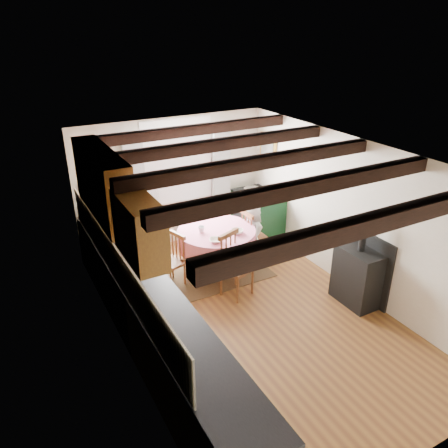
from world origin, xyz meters
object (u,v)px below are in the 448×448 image
cast_iron_stove (359,262)px  chair_left (171,261)px  child_right (253,232)px  cup (201,229)px  chair_near (237,266)px  aga_range (258,216)px  chair_right (254,235)px  child_far (198,225)px  dining_table (217,251)px

cast_iron_stove → chair_left: bearing=141.7°
child_right → cup: bearing=110.9°
chair_near → chair_left: bearing=116.7°
aga_range → cup: size_ratio=9.47×
chair_left → chair_right: chair_right is taller
cast_iron_stove → chair_right: bearing=109.4°
cup → child_far: bearing=68.5°
aga_range → child_right: 0.86m
dining_table → cast_iron_stove: (1.42, -1.81, 0.30)m
chair_near → chair_right: bearing=24.6°
cast_iron_stove → cup: bearing=132.0°
dining_table → child_far: child_far is taller
dining_table → child_right: 0.79m
chair_near → chair_right: (0.82, 0.81, -0.03)m
chair_left → dining_table: bearing=75.9°
cast_iron_stove → child_right: bearing=108.6°
chair_right → child_far: (-0.73, 0.75, 0.05)m
dining_table → cup: bearing=169.2°
aga_range → child_far: size_ratio=0.95×
chair_right → cast_iron_stove: bearing=-160.2°
aga_range → child_right: child_right is taller
chair_left → child_far: child_far is taller
aga_range → chair_left: bearing=-159.6°
cast_iron_stove → child_far: 2.94m
chair_near → cast_iron_stove: (1.47, -1.04, 0.18)m
chair_right → aga_range: 0.91m
child_far → child_right: size_ratio=1.02×
chair_left → chair_right: bearing=76.2°
chair_near → dining_table: bearing=66.3°
cast_iron_stove → child_right: size_ratio=1.34×
cast_iron_stove → child_right: (-0.64, 1.91, -0.17)m
chair_left → child_far: 1.20m
dining_table → child_right: size_ratio=1.25×
cup → chair_near: bearing=-76.3°
cast_iron_stove → child_far: size_ratio=1.31×
aga_range → cast_iron_stove: 2.59m
chair_near → child_far: 1.56m
child_right → aga_range: bearing=-20.3°
child_right → chair_left: bearing=112.6°
child_far → cup: child_far is taller
cup → dining_table: bearing=-10.8°
dining_table → cast_iron_stove: bearing=-51.9°
cast_iron_stove → chair_near: bearing=144.8°
chair_near → child_far: (0.09, 1.56, 0.02)m
chair_right → cup: chair_right is taller
dining_table → aga_range: size_ratio=1.28×
dining_table → chair_near: size_ratio=1.26×
child_far → child_right: (0.74, -0.69, -0.01)m
chair_right → child_right: size_ratio=0.93×
child_right → cup: 1.08m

